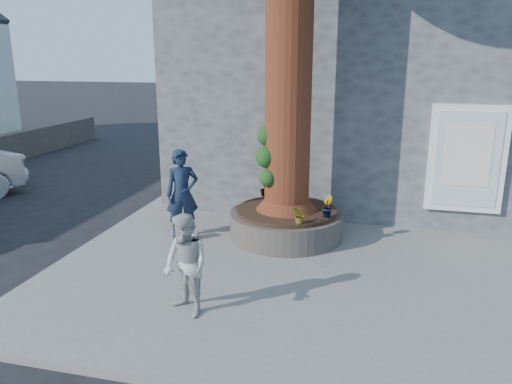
# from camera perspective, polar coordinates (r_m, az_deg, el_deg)

# --- Properties ---
(ground) EXTENTS (120.00, 120.00, 0.00)m
(ground) POSITION_cam_1_polar(r_m,az_deg,el_deg) (8.81, -4.21, -9.80)
(ground) COLOR black
(ground) RESTS_ON ground
(pavement) EXTENTS (9.00, 8.00, 0.12)m
(pavement) POSITION_cam_1_polar(r_m,az_deg,el_deg) (9.37, 6.55, -7.85)
(pavement) COLOR slate
(pavement) RESTS_ON ground
(yellow_line) EXTENTS (0.10, 30.00, 0.01)m
(yellow_line) POSITION_cam_1_polar(r_m,az_deg,el_deg) (10.88, -18.05, -5.51)
(yellow_line) COLOR yellow
(yellow_line) RESTS_ON ground
(stone_shop) EXTENTS (10.30, 8.30, 6.30)m
(stone_shop) POSITION_cam_1_polar(r_m,az_deg,el_deg) (14.77, 14.16, 12.65)
(stone_shop) COLOR #4B4D50
(stone_shop) RESTS_ON ground
(planter) EXTENTS (2.30, 2.30, 0.60)m
(planter) POSITION_cam_1_polar(r_m,az_deg,el_deg) (10.27, 3.47, -3.57)
(planter) COLOR black
(planter) RESTS_ON pavement
(man) EXTENTS (0.79, 0.71, 1.82)m
(man) POSITION_cam_1_polar(r_m,az_deg,el_deg) (10.19, -8.43, -0.22)
(man) COLOR #121E34
(man) RESTS_ON pavement
(woman) EXTENTS (0.92, 0.87, 1.50)m
(woman) POSITION_cam_1_polar(r_m,az_deg,el_deg) (7.19, -8.03, -8.31)
(woman) COLOR #B0AFA8
(woman) RESTS_ON pavement
(shopping_bag) EXTENTS (0.23, 0.19, 0.28)m
(shopping_bag) POSITION_cam_1_polar(r_m,az_deg,el_deg) (10.27, -7.40, -4.57)
(shopping_bag) COLOR white
(shopping_bag) RESTS_ON pavement
(plant_a) EXTENTS (0.24, 0.18, 0.41)m
(plant_a) POSITION_cam_1_polar(r_m,az_deg,el_deg) (11.02, 1.55, 0.55)
(plant_a) COLOR gray
(plant_a) RESTS_ON planter
(plant_b) EXTENTS (0.28, 0.29, 0.43)m
(plant_b) POSITION_cam_1_polar(r_m,az_deg,el_deg) (9.67, 8.10, -1.65)
(plant_b) COLOR gray
(plant_b) RESTS_ON planter
(plant_c) EXTENTS (0.24, 0.24, 0.36)m
(plant_c) POSITION_cam_1_polar(r_m,az_deg,el_deg) (11.05, 1.00, 0.46)
(plant_c) COLOR gray
(plant_c) RESTS_ON planter
(plant_d) EXTENTS (0.32, 0.34, 0.31)m
(plant_d) POSITION_cam_1_polar(r_m,az_deg,el_deg) (9.26, 5.04, -2.71)
(plant_d) COLOR gray
(plant_d) RESTS_ON planter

